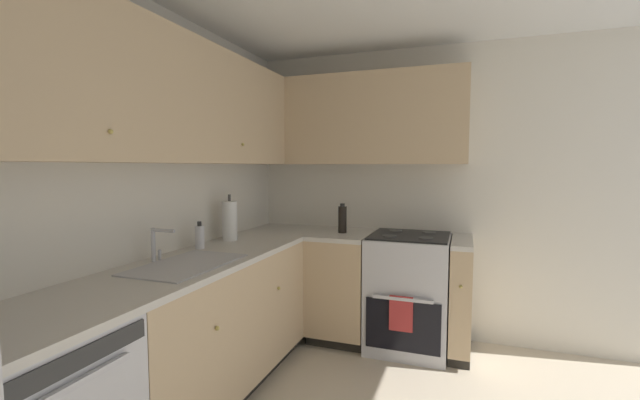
{
  "coord_description": "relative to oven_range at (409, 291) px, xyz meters",
  "views": [
    {
      "loc": [
        -1.7,
        -0.09,
        1.46
      ],
      "look_at": [
        0.95,
        0.86,
        1.23
      ],
      "focal_mm": 23.02,
      "sensor_mm": 36.0,
      "label": 1
    }
  ],
  "objects": [
    {
      "name": "wall_back",
      "position": [
        -1.57,
        1.41,
        0.76
      ],
      "size": [
        3.81,
        0.05,
        2.44
      ],
      "primitive_type": "cube",
      "color": "silver",
      "rests_on": "ground_plane"
    },
    {
      "name": "wall_right",
      "position": [
        0.31,
        -0.32,
        0.76
      ],
      "size": [
        0.05,
        3.52,
        2.44
      ],
      "primitive_type": "cube",
      "color": "silver",
      "rests_on": "ground_plane"
    },
    {
      "name": "lower_cabinets_back",
      "position": [
        -1.16,
        1.09,
        -0.02
      ],
      "size": [
        1.68,
        0.62,
        0.87
      ],
      "color": "tan",
      "rests_on": "ground_plane"
    },
    {
      "name": "countertop_back",
      "position": [
        -1.16,
        1.09,
        0.43
      ],
      "size": [
        2.88,
        0.6,
        0.03
      ],
      "primitive_type": "cube",
      "color": "beige",
      "rests_on": "lower_cabinets_back"
    },
    {
      "name": "lower_cabinets_right",
      "position": [
        -0.02,
        0.32,
        -0.02
      ],
      "size": [
        0.62,
        1.26,
        0.87
      ],
      "color": "tan",
      "rests_on": "ground_plane"
    },
    {
      "name": "countertop_right",
      "position": [
        -0.02,
        0.32,
        0.43
      ],
      "size": [
        0.6,
        1.26,
        0.03
      ],
      "color": "beige",
      "rests_on": "lower_cabinets_right"
    },
    {
      "name": "oven_range",
      "position": [
        0.0,
        0.0,
        0.0
      ],
      "size": [
        0.68,
        0.62,
        1.05
      ],
      "color": "silver",
      "rests_on": "ground_plane"
    },
    {
      "name": "upper_cabinets_back",
      "position": [
        -1.32,
        1.23,
        1.39
      ],
      "size": [
        2.56,
        0.34,
        0.74
      ],
      "color": "tan"
    },
    {
      "name": "upper_cabinets_right",
      "position": [
        0.12,
        0.48,
        1.39
      ],
      "size": [
        0.32,
        1.81,
        0.74
      ],
      "color": "tan"
    },
    {
      "name": "sink",
      "position": [
        -1.39,
        1.06,
        0.4
      ],
      "size": [
        0.66,
        0.4,
        0.1
      ],
      "color": "#B7B7BC",
      "rests_on": "countertop_back"
    },
    {
      "name": "faucet",
      "position": [
        -1.39,
        1.26,
        0.56
      ],
      "size": [
        0.07,
        0.16,
        0.2
      ],
      "color": "silver",
      "rests_on": "countertop_back"
    },
    {
      "name": "soap_bottle",
      "position": [
        -0.98,
        1.27,
        0.52
      ],
      "size": [
        0.06,
        0.06,
        0.18
      ],
      "color": "silver",
      "rests_on": "countertop_back"
    },
    {
      "name": "paper_towel_roll",
      "position": [
        -0.64,
        1.25,
        0.59
      ],
      "size": [
        0.11,
        0.11,
        0.35
      ],
      "color": "white",
      "rests_on": "countertop_back"
    },
    {
      "name": "oil_bottle",
      "position": [
        -0.02,
        0.55,
        0.56
      ],
      "size": [
        0.07,
        0.07,
        0.25
      ],
      "color": "black",
      "rests_on": "countertop_right"
    }
  ]
}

